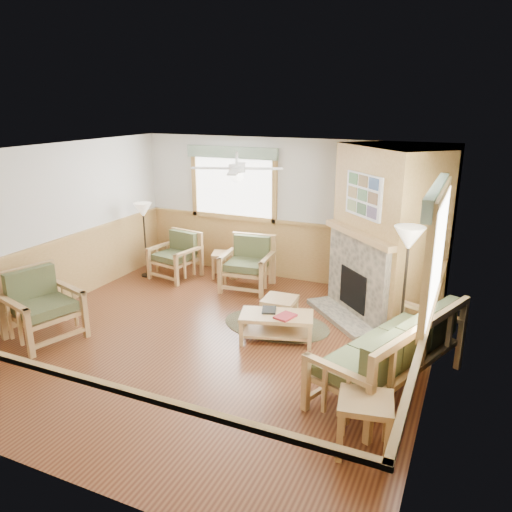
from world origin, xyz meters
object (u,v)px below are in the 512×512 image
at_px(armchair_left, 42,306).
at_px(end_table_sofa, 364,425).
at_px(sofa, 390,350).
at_px(end_table_chairs, 224,265).
at_px(armchair_back_right, 247,264).
at_px(footstool, 280,311).
at_px(armchair_back_left, 175,256).
at_px(floor_lamp_right, 404,290).
at_px(coffee_table, 277,328).
at_px(floor_lamp_left, 145,240).

height_order(armchair_left, end_table_sofa, armchair_left).
xyz_separation_m(sofa, end_table_chairs, (-3.67, 2.75, -0.26)).
relative_size(armchair_back_right, armchair_left, 0.94).
relative_size(armchair_back_right, footstool, 1.94).
bearing_deg(end_table_sofa, armchair_back_left, 141.52).
xyz_separation_m(end_table_chairs, floor_lamp_right, (3.65, -1.67, 0.64)).
relative_size(armchair_back_left, armchair_left, 0.87).
bearing_deg(armchair_left, armchair_back_left, 11.30).
distance_m(armchair_left, end_table_chairs, 3.65).
distance_m(armchair_back_left, end_table_sofa, 5.78).
distance_m(coffee_table, footstool, 0.59).
height_order(sofa, end_table_chairs, sofa).
relative_size(end_table_chairs, floor_lamp_right, 0.28).
bearing_deg(coffee_table, footstool, 90.44).
relative_size(sofa, floor_lamp_right, 1.23).
bearing_deg(end_table_sofa, floor_lamp_left, 146.03).
height_order(end_table_chairs, floor_lamp_right, floor_lamp_right).
bearing_deg(floor_lamp_right, floor_lamp_left, 167.91).
xyz_separation_m(sofa, floor_lamp_left, (-5.10, 2.16, 0.24)).
distance_m(sofa, end_table_chairs, 4.59).
height_order(sofa, armchair_left, armchair_left).
distance_m(end_table_chairs, footstool, 2.40).
xyz_separation_m(coffee_table, end_table_sofa, (1.68, -1.87, 0.09)).
bearing_deg(armchair_back_left, footstool, -13.55).
relative_size(armchair_back_left, floor_lamp_right, 0.50).
bearing_deg(footstool, floor_lamp_left, 162.82).
relative_size(armchair_left, end_table_sofa, 1.73).
xyz_separation_m(end_table_sofa, footstool, (-1.86, 2.43, -0.08)).
relative_size(armchair_left, floor_lamp_left, 0.69).
relative_size(armchair_back_left, end_table_chairs, 1.80).
relative_size(end_table_chairs, end_table_sofa, 0.84).
relative_size(coffee_table, end_table_chairs, 2.11).
distance_m(armchair_back_left, armchair_back_right, 1.56).
distance_m(armchair_back_right, footstool, 1.64).
xyz_separation_m(armchair_left, floor_lamp_left, (-0.28, 2.87, 0.23)).
relative_size(sofa, footstool, 4.44).
height_order(end_table_chairs, footstool, end_table_chairs).
bearing_deg(sofa, floor_lamp_right, -157.94).
bearing_deg(armchair_left, floor_lamp_right, -52.87).
bearing_deg(footstool, floor_lamp_right, -2.74).
bearing_deg(footstool, armchair_back_left, 156.43).
bearing_deg(sofa, footstool, -101.05).
bearing_deg(end_table_chairs, armchair_back_right, -29.91).
bearing_deg(sofa, coffee_table, -88.66).
xyz_separation_m(armchair_left, end_table_sofa, (4.81, -0.55, -0.22)).
xyz_separation_m(armchair_back_left, floor_lamp_right, (4.51, -1.25, 0.45)).
relative_size(armchair_back_left, end_table_sofa, 1.51).
xyz_separation_m(armchair_back_right, floor_lamp_left, (-2.13, -0.18, 0.26)).
distance_m(armchair_back_right, coffee_table, 2.18).
bearing_deg(armchair_back_left, sofa, -17.16).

